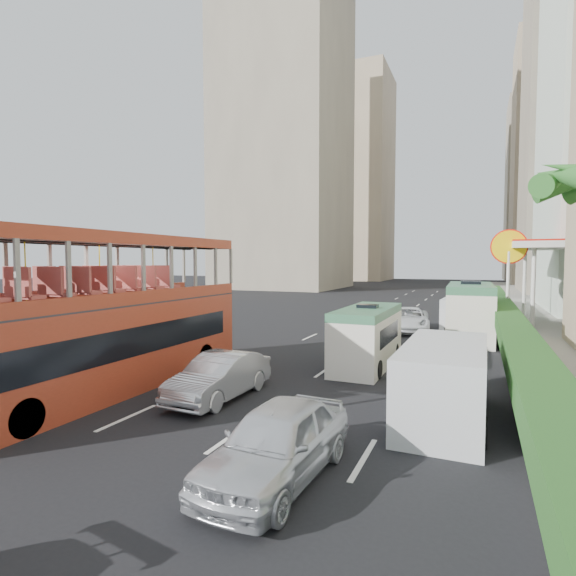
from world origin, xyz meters
The scene contains 17 objects.
ground_plane centered at (0.00, 0.00, 0.00)m, with size 200.00×200.00×0.00m, color black.
double_decker_bus centered at (-6.00, 0.00, 2.53)m, with size 2.50×11.00×5.06m, color #B63E24.
car_silver_lane_a centered at (-2.25, 0.46, 0.00)m, with size 1.43×4.11×1.35m, color silver.
car_silver_lane_b centered at (1.47, -3.47, 0.00)m, with size 1.71×4.25×1.45m, color silver.
van_asset centered at (1.10, 16.34, 0.00)m, with size 2.33×5.05×1.40m, color silver.
minibus_near centered at (0.91, 6.40, 1.17)m, with size 1.76×5.28×2.34m, color silver.
minibus_far centered at (4.54, 14.86, 1.48)m, with size 2.23×6.69×2.96m, color silver.
panel_van_near centered at (4.17, 1.20, 1.00)m, with size 2.01×5.02×2.01m, color silver.
panel_van_far centered at (3.95, 18.75, 0.97)m, with size 1.93×4.83×1.93m, color silver.
sidewalk centered at (9.00, 25.00, 0.09)m, with size 6.00×120.00×0.18m, color #99968C.
kerb_wall centered at (6.20, 14.00, 0.68)m, with size 0.30×44.00×1.00m, color silver.
hedge centered at (6.20, 14.00, 1.53)m, with size 1.10×44.00×0.70m, color #2D6626.
shell_station centered at (10.00, 23.00, 2.75)m, with size 6.50×8.00×5.50m, color silver.
tower_far_a centered at (17.00, 82.00, 22.00)m, with size 14.00×14.00×44.00m, color tan.
tower_far_b centered at (17.00, 104.00, 20.00)m, with size 14.00×14.00×40.00m, color #9E927C.
tower_left_a centered at (-24.00, 55.00, 26.00)m, with size 18.00×18.00×52.00m, color #9E927C.
tower_left_b centered at (-22.00, 90.00, 23.00)m, with size 16.00×16.00×46.00m, color tan.
Camera 1 is at (4.97, -11.11, 4.17)m, focal length 28.00 mm.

